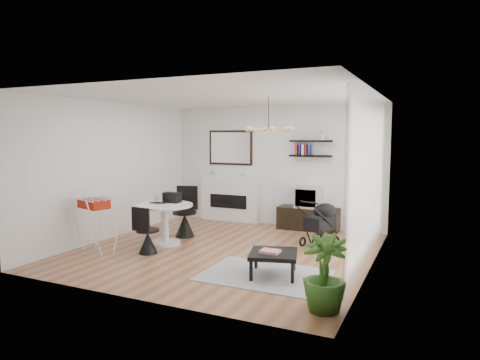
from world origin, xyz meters
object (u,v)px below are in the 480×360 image
at_px(crt_tv, 308,197).
at_px(stroller, 321,225).
at_px(drying_rack, 97,223).
at_px(fireplace, 230,192).
at_px(dining_table, 165,218).
at_px(potted_plant, 324,274).
at_px(tv_console, 308,219).
at_px(coffee_table, 273,255).

distance_m(crt_tv, stroller, 1.36).
xyz_separation_m(crt_tv, drying_rack, (-2.87, -3.26, -0.21)).
relative_size(fireplace, dining_table, 2.06).
height_order(stroller, potted_plant, potted_plant).
height_order(fireplace, stroller, fireplace).
relative_size(tv_console, stroller, 1.49).
bearing_deg(stroller, tv_console, 137.67).
bearing_deg(fireplace, drying_rack, -104.62).
bearing_deg(dining_table, potted_plant, -27.28).
distance_m(fireplace, tv_console, 2.03).
bearing_deg(potted_plant, fireplace, 127.86).
bearing_deg(tv_console, crt_tv, -153.68).
height_order(dining_table, potted_plant, potted_plant).
relative_size(fireplace, tv_console, 1.65).
height_order(crt_tv, drying_rack, drying_rack).
distance_m(fireplace, drying_rack, 3.55).
relative_size(tv_console, dining_table, 1.25).
height_order(dining_table, drying_rack, drying_rack).
relative_size(stroller, coffee_table, 1.06).
xyz_separation_m(stroller, potted_plant, (0.78, -2.96, 0.07)).
height_order(stroller, coffee_table, stroller).
xyz_separation_m(crt_tv, dining_table, (-2.08, -2.35, -0.21)).
height_order(fireplace, crt_tv, fireplace).
height_order(fireplace, drying_rack, fireplace).
distance_m(tv_console, drying_rack, 4.36).
height_order(tv_console, drying_rack, drying_rack).
distance_m(fireplace, crt_tv, 1.98).
xyz_separation_m(crt_tv, coffee_table, (0.40, -3.21, -0.40)).
bearing_deg(dining_table, tv_console, 48.37).
xyz_separation_m(dining_table, stroller, (2.67, 1.18, -0.13)).
bearing_deg(stroller, dining_table, -134.92).
bearing_deg(fireplace, crt_tv, -4.79).
distance_m(drying_rack, potted_plant, 4.32).
bearing_deg(potted_plant, dining_table, 152.72).
xyz_separation_m(tv_console, stroller, (0.58, -1.18, 0.13)).
height_order(crt_tv, potted_plant, crt_tv).
height_order(tv_console, stroller, stroller).
xyz_separation_m(tv_console, dining_table, (-2.09, -2.35, 0.26)).
xyz_separation_m(dining_table, potted_plant, (3.45, -1.78, -0.05)).
relative_size(fireplace, crt_tv, 4.10).
bearing_deg(coffee_table, stroller, 84.61).
bearing_deg(stroller, crt_tv, 137.99).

